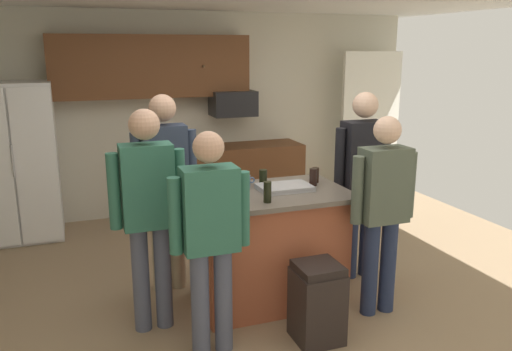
{
  "coord_description": "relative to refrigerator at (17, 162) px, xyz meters",
  "views": [
    {
      "loc": [
        -1.4,
        -3.87,
        2.14
      ],
      "look_at": [
        0.11,
        0.27,
        1.05
      ],
      "focal_mm": 36.19,
      "sensor_mm": 36.0,
      "label": 1
    }
  ],
  "objects": [
    {
      "name": "person_guest_by_door",
      "position": [
        1.34,
        -1.89,
        0.14
      ],
      "size": [
        0.57,
        0.23,
        1.77
      ],
      "rotation": [
        0.0,
        0.0,
        -0.6
      ],
      "color": "tan",
      "rests_on": "ground"
    },
    {
      "name": "mug_ceramic_white",
      "position": [
        1.98,
        -2.2,
        0.14
      ],
      "size": [
        0.12,
        0.08,
        0.11
      ],
      "color": "#4C6B99",
      "rests_on": "kitchen_island"
    },
    {
      "name": "glass_dark_ale",
      "position": [
        2.62,
        -2.26,
        0.15
      ],
      "size": [
        0.06,
        0.06,
        0.13
      ],
      "color": "black",
      "rests_on": "kitchen_island"
    },
    {
      "name": "person_guest_right",
      "position": [
        1.45,
        -3.01,
        0.03
      ],
      "size": [
        0.57,
        0.22,
        1.61
      ],
      "rotation": [
        0.0,
        0.0,
        0.74
      ],
      "color": "#4C5166",
      "rests_on": "ground"
    },
    {
      "name": "person_guest_left",
      "position": [
        2.89,
        -2.91,
        0.05
      ],
      "size": [
        0.57,
        0.22,
        1.64
      ],
      "rotation": [
        0.0,
        0.0,
        2.57
      ],
      "color": "#232D4C",
      "rests_on": "ground"
    },
    {
      "name": "person_host_foreground",
      "position": [
        1.1,
        -2.53,
        0.11
      ],
      "size": [
        0.57,
        0.23,
        1.72
      ],
      "rotation": [
        0.0,
        0.0,
        0.12
      ],
      "color": "#4C5166",
      "rests_on": "ground"
    },
    {
      "name": "glass_pilsner",
      "position": [
        2.55,
        -2.35,
        0.16
      ],
      "size": [
        0.07,
        0.07,
        0.15
      ],
      "color": "black",
      "rests_on": "kitchen_island"
    },
    {
      "name": "cabinet_run_upper",
      "position": [
        1.6,
        0.22,
        1.03
      ],
      "size": [
        2.4,
        0.38,
        0.75
      ],
      "color": "brown"
    },
    {
      "name": "french_door_window_panel",
      "position": [
        4.6,
        0.02,
        0.21
      ],
      "size": [
        0.9,
        0.06,
        2.0
      ],
      "primitive_type": "cube",
      "color": "white",
      "rests_on": "ground"
    },
    {
      "name": "back_wall",
      "position": [
        2.0,
        0.42,
        0.41
      ],
      "size": [
        6.4,
        0.1,
        2.6
      ],
      "primitive_type": "cube",
      "color": "beige",
      "rests_on": "ground"
    },
    {
      "name": "kitchen_island",
      "position": [
        2.11,
        -2.41,
        -0.4
      ],
      "size": [
        1.34,
        0.87,
        0.98
      ],
      "color": "#AD5638",
      "rests_on": "ground"
    },
    {
      "name": "floor",
      "position": [
        2.0,
        -2.38,
        -0.89
      ],
      "size": [
        7.04,
        7.04,
        0.0
      ],
      "primitive_type": "plane",
      "color": "#937A5B",
      "rests_on": "ground"
    },
    {
      "name": "refrigerator",
      "position": [
        0.0,
        0.0,
        0.0
      ],
      "size": [
        0.87,
        0.76,
        1.79
      ],
      "color": "white",
      "rests_on": "ground"
    },
    {
      "name": "serving_tray",
      "position": [
        2.26,
        -2.4,
        0.11
      ],
      "size": [
        0.44,
        0.3,
        0.04
      ],
      "color": "#B7B7BC",
      "rests_on": "kitchen_island"
    },
    {
      "name": "glass_short_whisky",
      "position": [
        2.15,
        -2.18,
        0.15
      ],
      "size": [
        0.07,
        0.07,
        0.14
      ],
      "color": "black",
      "rests_on": "kitchen_island"
    },
    {
      "name": "mug_blue_stoneware",
      "position": [
        1.64,
        -2.53,
        0.13
      ],
      "size": [
        0.13,
        0.09,
        0.1
      ],
      "color": "white",
      "rests_on": "kitchen_island"
    },
    {
      "name": "microwave_over_range",
      "position": [
        2.6,
        0.12,
        0.56
      ],
      "size": [
        0.56,
        0.4,
        0.32
      ],
      "primitive_type": "cube",
      "color": "black"
    },
    {
      "name": "person_elder_center",
      "position": [
        3.1,
        -2.24,
        0.13
      ],
      "size": [
        0.57,
        0.23,
        1.76
      ],
      "rotation": [
        0.0,
        0.0,
        -2.97
      ],
      "color": "#232D4C",
      "rests_on": "ground"
    },
    {
      "name": "cabinet_run_lower",
      "position": [
        2.6,
        0.1,
        -0.44
      ],
      "size": [
        1.8,
        0.63,
        0.9
      ],
      "color": "brown",
      "rests_on": "ground"
    },
    {
      "name": "glass_stout_tall",
      "position": [
        1.99,
        -2.68,
        0.17
      ],
      "size": [
        0.06,
        0.06,
        0.17
      ],
      "color": "black",
      "rests_on": "kitchen_island"
    },
    {
      "name": "trash_bin",
      "position": [
        2.22,
        -3.13,
        -0.59
      ],
      "size": [
        0.34,
        0.34,
        0.61
      ],
      "color": "black",
      "rests_on": "ground"
    }
  ]
}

